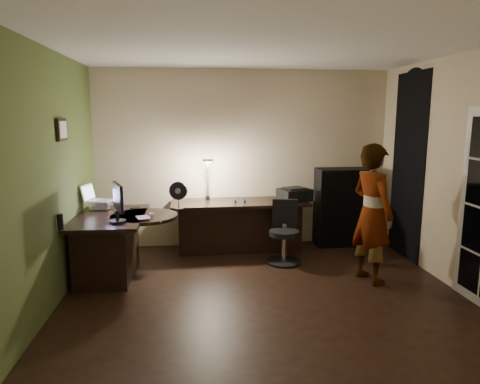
{
  "coord_description": "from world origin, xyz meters",
  "views": [
    {
      "loc": [
        -0.76,
        -4.54,
        1.99
      ],
      "look_at": [
        -0.15,
        1.05,
        1.0
      ],
      "focal_mm": 32.0,
      "sensor_mm": 36.0,
      "label": 1
    }
  ],
  "objects": [
    {
      "name": "speaker",
      "position": [
        -2.19,
        0.1,
        0.88
      ],
      "size": [
        0.08,
        0.08,
        0.17
      ],
      "primitive_type": "cylinder",
      "rotation": [
        0.0,
        0.0,
        0.3
      ],
      "color": "black",
      "rests_on": "desk_left"
    },
    {
      "name": "pen",
      "position": [
        -1.15,
        0.34,
        0.8
      ],
      "size": [
        0.02,
        0.15,
        0.01
      ],
      "primitive_type": "cube",
      "rotation": [
        0.0,
        0.0,
        -0.03
      ],
      "color": "black",
      "rests_on": "desk_left"
    },
    {
      "name": "notepad",
      "position": [
        -1.38,
        0.56,
        0.8
      ],
      "size": [
        0.2,
        0.24,
        0.01
      ],
      "primitive_type": "cube",
      "rotation": [
        0.0,
        0.0,
        0.31
      ],
      "color": "silver",
      "rests_on": "desk_left"
    },
    {
      "name": "ceiling",
      "position": [
        0.0,
        0.0,
        2.71
      ],
      "size": [
        4.5,
        4.0,
        0.01
      ],
      "primitive_type": "cube",
      "color": "silver",
      "rests_on": "floor"
    },
    {
      "name": "floor",
      "position": [
        0.0,
        0.0,
        -0.01
      ],
      "size": [
        4.5,
        4.0,
        0.01
      ],
      "primitive_type": "cube",
      "color": "black",
      "rests_on": "ground"
    },
    {
      "name": "mouse",
      "position": [
        -1.29,
        0.7,
        0.81
      ],
      "size": [
        0.07,
        0.1,
        0.04
      ],
      "primitive_type": "ellipsoid",
      "rotation": [
        0.0,
        0.0,
        0.12
      ],
      "color": "silver",
      "rests_on": "desk_left"
    },
    {
      "name": "wall_right",
      "position": [
        2.25,
        0.0,
        1.35
      ],
      "size": [
        0.01,
        4.0,
        2.7
      ],
      "primitive_type": "cube",
      "color": "#CAB592",
      "rests_on": "floor"
    },
    {
      "name": "headphones",
      "position": [
        -0.1,
        1.54,
        0.8
      ],
      "size": [
        0.18,
        0.08,
        0.08
      ],
      "primitive_type": "cube",
      "rotation": [
        0.0,
        0.0,
        -0.01
      ],
      "color": "navy",
      "rests_on": "desk_right"
    },
    {
      "name": "monitor",
      "position": [
        -1.65,
        0.41,
        0.95
      ],
      "size": [
        0.25,
        0.49,
        0.32
      ],
      "primitive_type": "cube",
      "rotation": [
        0.0,
        0.0,
        0.34
      ],
      "color": "black",
      "rests_on": "desk_left"
    },
    {
      "name": "office_chair",
      "position": [
        0.45,
        1.01,
        0.43
      ],
      "size": [
        0.58,
        0.58,
        0.86
      ],
      "primitive_type": "cube",
      "rotation": [
        0.0,
        0.0,
        -0.24
      ],
      "color": "black",
      "rests_on": "floor"
    },
    {
      "name": "desk_lamp",
      "position": [
        -0.56,
        1.79,
        1.1
      ],
      "size": [
        0.25,
        0.34,
        0.68
      ],
      "primitive_type": "cube",
      "rotation": [
        0.0,
        0.0,
        -0.31
      ],
      "color": "black",
      "rests_on": "desk_right"
    },
    {
      "name": "green_wall_overlay",
      "position": [
        -2.24,
        0.0,
        1.35
      ],
      "size": [
        0.0,
        4.0,
        2.7
      ],
      "primitive_type": "cube",
      "color": "#4A5C2A",
      "rests_on": "floor"
    },
    {
      "name": "laptop",
      "position": [
        -2.0,
        1.16,
        1.01
      ],
      "size": [
        0.39,
        0.37,
        0.22
      ],
      "primitive_type": "cube",
      "rotation": [
        0.0,
        0.0,
        -0.25
      ],
      "color": "silver",
      "rests_on": "laptop_stand"
    },
    {
      "name": "laptop_stand",
      "position": [
        -2.0,
        1.16,
        0.84
      ],
      "size": [
        0.26,
        0.22,
        0.1
      ],
      "primitive_type": "cube",
      "rotation": [
        0.0,
        0.0,
        -0.1
      ],
      "color": "silver",
      "rests_on": "desk_left"
    },
    {
      "name": "desk_left",
      "position": [
        -1.8,
        0.78,
        0.39
      ],
      "size": [
        0.84,
        1.36,
        0.78
      ],
      "primitive_type": "cube",
      "rotation": [
        0.0,
        0.0,
        -0.01
      ],
      "color": "black",
      "rests_on": "floor"
    },
    {
      "name": "person",
      "position": [
        1.37,
        0.27,
        0.84
      ],
      "size": [
        0.58,
        0.7,
        1.69
      ],
      "primitive_type": "imported",
      "rotation": [
        0.0,
        0.0,
        1.91
      ],
      "color": "#D8A88C",
      "rests_on": "floor"
    },
    {
      "name": "printer",
      "position": [
        0.73,
        1.59,
        0.86
      ],
      "size": [
        0.54,
        0.48,
        0.2
      ],
      "primitive_type": "cube",
      "rotation": [
        0.0,
        0.0,
        0.36
      ],
      "color": "black",
      "rests_on": "desk_right"
    },
    {
      "name": "wall_front",
      "position": [
        0.0,
        -2.0,
        1.35
      ],
      "size": [
        4.5,
        0.01,
        2.7
      ],
      "primitive_type": "cube",
      "color": "#CAB592",
      "rests_on": "floor"
    },
    {
      "name": "arched_doorway",
      "position": [
        2.24,
        1.15,
        1.3
      ],
      "size": [
        0.01,
        0.9,
        2.6
      ],
      "primitive_type": "cube",
      "color": "black",
      "rests_on": "floor"
    },
    {
      "name": "cabinet",
      "position": [
        1.53,
        1.78,
        0.6
      ],
      "size": [
        0.8,
        0.4,
        1.21
      ],
      "primitive_type": "cube",
      "rotation": [
        0.0,
        0.0,
        -0.0
      ],
      "color": "black",
      "rests_on": "floor"
    },
    {
      "name": "wall_left",
      "position": [
        -2.25,
        0.0,
        1.35
      ],
      "size": [
        0.01,
        4.0,
        2.7
      ],
      "primitive_type": "cube",
      "color": "#CAB592",
      "rests_on": "floor"
    },
    {
      "name": "wall_back",
      "position": [
        0.0,
        2.0,
        1.35
      ],
      "size": [
        4.5,
        0.01,
        2.7
      ],
      "primitive_type": "cube",
      "color": "#CAB592",
      "rests_on": "floor"
    },
    {
      "name": "framed_picture",
      "position": [
        -2.22,
        0.45,
        1.85
      ],
      "size": [
        0.04,
        0.3,
        0.25
      ],
      "primitive_type": "cube",
      "color": "black",
      "rests_on": "wall_left"
    },
    {
      "name": "phone",
      "position": [
        -1.55,
        1.15,
        0.8
      ],
      "size": [
        0.12,
        0.16,
        0.01
      ],
      "primitive_type": "cube",
      "rotation": [
        0.0,
        0.0,
        -0.43
      ],
      "color": "black",
      "rests_on": "desk_left"
    },
    {
      "name": "desk_right",
      "position": [
        -0.09,
        1.63,
        0.38
      ],
      "size": [
        2.03,
        0.74,
        0.76
      ],
      "primitive_type": "cube",
      "rotation": [
        0.0,
        0.0,
        0.02
      ],
      "color": "black",
      "rests_on": "floor"
    },
    {
      "name": "desk_fan",
      "position": [
        -0.97,
        1.18,
        0.95
      ],
      "size": [
        0.26,
        0.17,
        0.38
      ],
      "primitive_type": "cube",
      "rotation": [
        0.0,
        0.0,
        -0.17
      ],
      "color": "black",
      "rests_on": "desk_right"
    }
  ]
}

